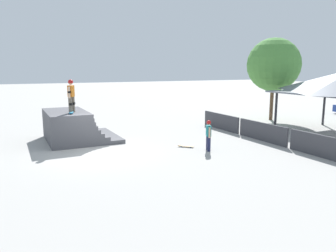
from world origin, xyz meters
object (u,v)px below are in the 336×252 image
(skateboard_on_ground, at_px, (185,146))
(bystander_walking, at_px, (209,133))
(skateboard_on_deck, at_px, (71,113))
(skater_on_deck, at_px, (71,94))
(tree_beside_pavilion, at_px, (274,65))

(skateboard_on_ground, bearing_deg, bystander_walking, 166.77)
(skateboard_on_deck, height_order, bystander_walking, skateboard_on_deck)
(skater_on_deck, distance_m, skateboard_on_deck, 1.07)
(skateboard_on_deck, xyz_separation_m, skateboard_on_ground, (3.08, 5.26, -1.72))
(skater_on_deck, bearing_deg, skateboard_on_deck, 13.72)
(skateboard_on_deck, distance_m, bystander_walking, 7.34)
(skater_on_deck, xyz_separation_m, tree_beside_pavilion, (-1.60, 15.86, 1.62))
(skateboard_on_ground, bearing_deg, tree_beside_pavilion, -109.54)
(skater_on_deck, height_order, skateboard_on_ground, skater_on_deck)
(tree_beside_pavilion, bearing_deg, bystander_walking, -58.19)
(skater_on_deck, relative_size, skateboard_on_deck, 2.23)
(skateboard_on_deck, relative_size, tree_beside_pavilion, 0.12)
(skater_on_deck, bearing_deg, skateboard_on_ground, 85.23)
(skateboard_on_ground, height_order, tree_beside_pavilion, tree_beside_pavilion)
(bystander_walking, bearing_deg, skateboard_on_deck, 76.46)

